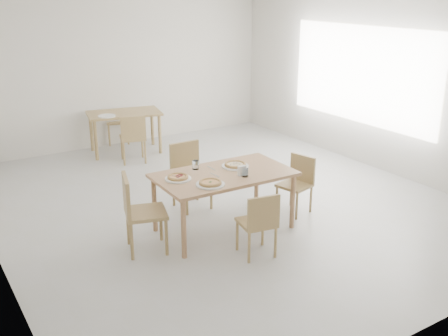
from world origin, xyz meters
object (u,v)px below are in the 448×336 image
pizza_mushroom (235,164)px  main_table (224,179)px  napkin_holder (242,171)px  tumbler_b (245,172)px  chair_south (259,221)px  pizza_margherita (210,183)px  plate_pepperoni (178,179)px  chair_back_s (133,135)px  tumbler_a (196,165)px  chair_back_n (116,117)px  plate_margherita (210,184)px  plate_mushroom (235,166)px  chair_north (189,170)px  second_table (124,118)px  chair_west (138,208)px  pizza_pepperoni (178,177)px  plate_empty (107,116)px  chair_east (298,180)px

pizza_mushroom → main_table: bearing=-153.1°
napkin_holder → tumbler_b: bearing=-56.9°
chair_south → pizza_margherita: 0.71m
plate_pepperoni → chair_back_s: 3.03m
pizza_mushroom → tumbler_a: tumbler_a is taller
tumbler_a → chair_back_n: 4.18m
plate_margherita → tumbler_a: tumbler_a is taller
plate_mushroom → pizza_mushroom: 0.02m
chair_back_s → chair_north: bearing=103.9°
plate_margherita → pizza_margherita: (0.00, 0.00, 0.02)m
tumbler_a → napkin_holder: napkin_holder is taller
plate_pepperoni → napkin_holder: napkin_holder is taller
second_table → tumbler_b: bearing=-79.3°
chair_west → pizza_pepperoni: chair_west is taller
pizza_margherita → chair_west: bearing=158.6°
pizza_pepperoni → chair_back_n: 4.44m
chair_back_n → plate_empty: (-0.50, -0.88, 0.27)m
plate_margherita → plate_pepperoni: same height
main_table → chair_east: chair_east is taller
plate_mushroom → pizza_margherita: 0.71m
second_table → chair_back_s: size_ratio=1.66×
chair_south → pizza_pepperoni: 1.11m
plate_margherita → chair_back_s: bearing=82.4°
plate_mushroom → chair_back_n: chair_back_n is taller
plate_pepperoni → chair_back_n: size_ratio=0.37×
chair_south → chair_west: chair_west is taller
chair_back_s → pizza_pepperoni: bearing=93.5°
chair_east → plate_empty: 3.85m
napkin_holder → chair_east: bearing=10.9°
chair_back_n → napkin_holder: bearing=-76.5°
pizza_margherita → pizza_pepperoni: same height
tumbler_b → chair_back_n: (0.19, 4.68, -0.31)m
tumbler_a → second_table: tumbler_a is taller
chair_north → chair_west: chair_west is taller
chair_east → plate_mushroom: size_ratio=2.25×
chair_west → chair_back_n: 4.64m
pizza_pepperoni → plate_empty: bearing=83.2°
chair_south → plate_mushroom: bearing=-97.3°
plate_margherita → plate_empty: 3.83m
plate_mushroom → pizza_mushroom: (0.00, 0.00, 0.02)m
main_table → pizza_pepperoni: 0.59m
second_table → chair_back_s: chair_back_s is taller
plate_pepperoni → pizza_pepperoni: pizza_pepperoni is taller
main_table → pizza_pepperoni: size_ratio=5.81×
main_table → pizza_mushroom: 0.29m
main_table → plate_margherita: 0.44m
plate_margherita → chair_back_s: (0.44, 3.31, -0.27)m
main_table → chair_back_s: size_ratio=1.99×
plate_mushroom → tumbler_b: (-0.09, -0.35, 0.04)m
chair_south → plate_pepperoni: 1.10m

